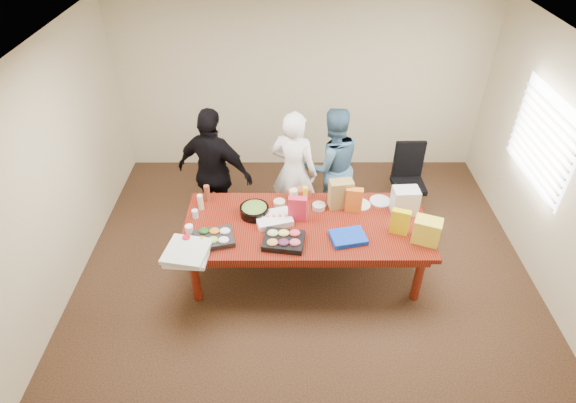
{
  "coord_description": "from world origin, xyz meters",
  "views": [
    {
      "loc": [
        -0.22,
        -4.14,
        4.19
      ],
      "look_at": [
        -0.21,
        0.1,
        0.99
      ],
      "focal_mm": 29.31,
      "sensor_mm": 36.0,
      "label": 1
    }
  ],
  "objects_px": {
    "office_chair": "(409,183)",
    "person_right": "(332,166)",
    "person_center": "(294,172)",
    "salad_bowl": "(254,211)",
    "sheet_cake": "(274,219)",
    "conference_table": "(306,248)"
  },
  "relations": [
    {
      "from": "office_chair",
      "to": "person_right",
      "type": "bearing_deg",
      "value": -176.91
    },
    {
      "from": "person_right",
      "to": "office_chair",
      "type": "bearing_deg",
      "value": 170.68
    },
    {
      "from": "conference_table",
      "to": "person_right",
      "type": "xyz_separation_m",
      "value": [
        0.37,
        1.11,
        0.45
      ]
    },
    {
      "from": "sheet_cake",
      "to": "salad_bowl",
      "type": "relative_size",
      "value": 1.18
    },
    {
      "from": "person_center",
      "to": "person_right",
      "type": "height_order",
      "value": "person_center"
    },
    {
      "from": "salad_bowl",
      "to": "person_center",
      "type": "bearing_deg",
      "value": 58.2
    },
    {
      "from": "sheet_cake",
      "to": "salad_bowl",
      "type": "distance_m",
      "value": 0.26
    },
    {
      "from": "office_chair",
      "to": "person_right",
      "type": "xyz_separation_m",
      "value": [
        -1.09,
        -0.09,
        0.33
      ]
    },
    {
      "from": "person_center",
      "to": "salad_bowl",
      "type": "height_order",
      "value": "person_center"
    },
    {
      "from": "person_right",
      "to": "sheet_cake",
      "type": "xyz_separation_m",
      "value": [
        -0.74,
        -1.06,
        -0.04
      ]
    },
    {
      "from": "office_chair",
      "to": "person_right",
      "type": "distance_m",
      "value": 1.14
    },
    {
      "from": "person_right",
      "to": "salad_bowl",
      "type": "bearing_deg",
      "value": 30.29
    },
    {
      "from": "sheet_cake",
      "to": "conference_table",
      "type": "bearing_deg",
      "value": -22.76
    },
    {
      "from": "conference_table",
      "to": "person_right",
      "type": "distance_m",
      "value": 1.25
    },
    {
      "from": "conference_table",
      "to": "person_center",
      "type": "height_order",
      "value": "person_center"
    },
    {
      "from": "conference_table",
      "to": "person_right",
      "type": "height_order",
      "value": "person_right"
    },
    {
      "from": "person_center",
      "to": "salad_bowl",
      "type": "relative_size",
      "value": 5.0
    },
    {
      "from": "person_center",
      "to": "person_right",
      "type": "relative_size",
      "value": 1.04
    },
    {
      "from": "office_chair",
      "to": "sheet_cake",
      "type": "bearing_deg",
      "value": -149.35
    },
    {
      "from": "sheet_cake",
      "to": "salad_bowl",
      "type": "height_order",
      "value": "salad_bowl"
    },
    {
      "from": "office_chair",
      "to": "person_center",
      "type": "bearing_deg",
      "value": -171.69
    },
    {
      "from": "office_chair",
      "to": "person_center",
      "type": "xyz_separation_m",
      "value": [
        -1.59,
        -0.27,
        0.36
      ]
    }
  ]
}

